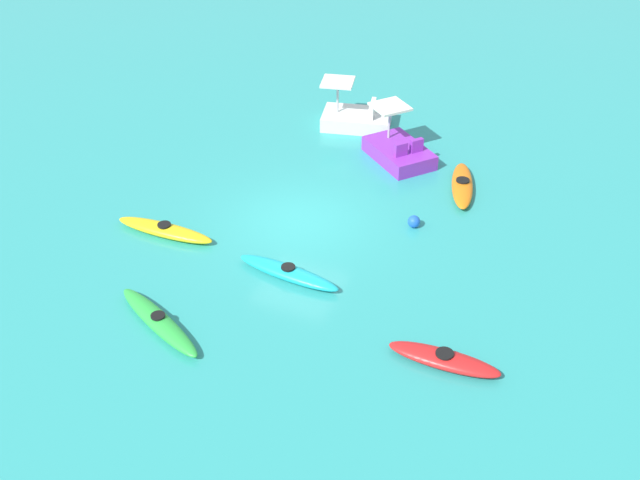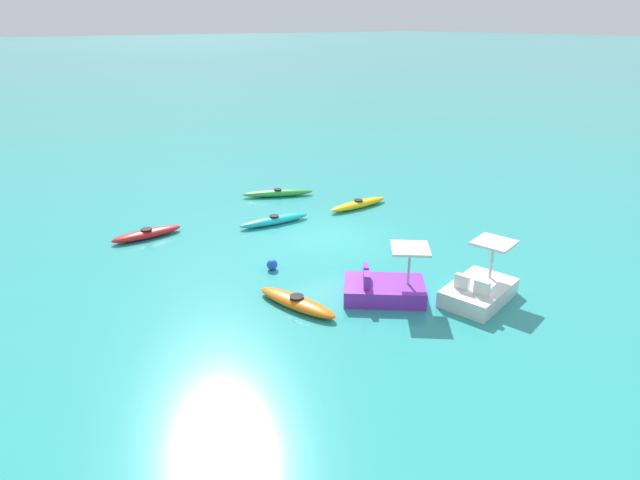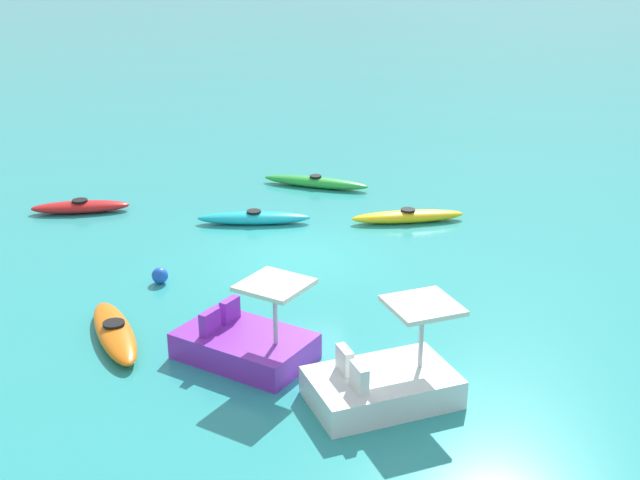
{
  "view_description": "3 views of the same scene",
  "coord_description": "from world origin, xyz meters",
  "px_view_note": "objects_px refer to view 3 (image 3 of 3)",
  "views": [
    {
      "loc": [
        18.09,
        8.61,
        13.16
      ],
      "look_at": [
        1.08,
        1.15,
        0.34
      ],
      "focal_mm": 45.6,
      "sensor_mm": 36.0,
      "label": 1
    },
    {
      "loc": [
        -15.19,
        11.29,
        7.78
      ],
      "look_at": [
        -1.32,
        1.36,
        0.71
      ],
      "focal_mm": 29.87,
      "sensor_mm": 36.0,
      "label": 2
    },
    {
      "loc": [
        -18.02,
        1.79,
        7.37
      ],
      "look_at": [
        -0.55,
        -0.5,
        0.64
      ],
      "focal_mm": 45.51,
      "sensor_mm": 36.0,
      "label": 3
    }
  ],
  "objects_px": {
    "kayak_orange": "(115,332)",
    "buoy_blue": "(160,276)",
    "kayak_yellow": "(408,216)",
    "pedal_boat_white": "(383,383)",
    "kayak_cyan": "(254,218)",
    "kayak_red": "(80,207)",
    "kayak_green": "(316,182)",
    "pedal_boat_purple": "(245,342)"
  },
  "relations": [
    {
      "from": "kayak_orange",
      "to": "buoy_blue",
      "type": "xyz_separation_m",
      "value": [
        2.61,
        -0.72,
        0.02
      ]
    },
    {
      "from": "kayak_yellow",
      "to": "pedal_boat_white",
      "type": "xyz_separation_m",
      "value": [
        -8.67,
        2.47,
        0.17
      ]
    },
    {
      "from": "kayak_cyan",
      "to": "kayak_orange",
      "type": "distance_m",
      "value": 6.98
    },
    {
      "from": "kayak_yellow",
      "to": "pedal_boat_white",
      "type": "height_order",
      "value": "pedal_boat_white"
    },
    {
      "from": "kayak_red",
      "to": "kayak_orange",
      "type": "height_order",
      "value": "same"
    },
    {
      "from": "kayak_red",
      "to": "kayak_green",
      "type": "distance_m",
      "value": 6.99
    },
    {
      "from": "kayak_cyan",
      "to": "pedal_boat_purple",
      "type": "xyz_separation_m",
      "value": [
        -7.35,
        0.55,
        0.17
      ]
    },
    {
      "from": "kayak_orange",
      "to": "pedal_boat_purple",
      "type": "height_order",
      "value": "pedal_boat_purple"
    },
    {
      "from": "kayak_cyan",
      "to": "buoy_blue",
      "type": "bearing_deg",
      "value": 148.02
    },
    {
      "from": "kayak_red",
      "to": "pedal_boat_white",
      "type": "bearing_deg",
      "value": -148.93
    },
    {
      "from": "kayak_cyan",
      "to": "buoy_blue",
      "type": "height_order",
      "value": "kayak_cyan"
    },
    {
      "from": "kayak_red",
      "to": "kayak_yellow",
      "type": "relative_size",
      "value": 0.87
    },
    {
      "from": "kayak_orange",
      "to": "pedal_boat_purple",
      "type": "distance_m",
      "value": 2.69
    },
    {
      "from": "kayak_cyan",
      "to": "buoy_blue",
      "type": "relative_size",
      "value": 8.43
    },
    {
      "from": "kayak_orange",
      "to": "pedal_boat_purple",
      "type": "bearing_deg",
      "value": -113.21
    },
    {
      "from": "kayak_red",
      "to": "kayak_orange",
      "type": "relative_size",
      "value": 0.94
    },
    {
      "from": "pedal_boat_white",
      "to": "kayak_yellow",
      "type": "bearing_deg",
      "value": -15.91
    },
    {
      "from": "pedal_boat_purple",
      "to": "pedal_boat_white",
      "type": "height_order",
      "value": "same"
    },
    {
      "from": "kayak_orange",
      "to": "pedal_boat_white",
      "type": "bearing_deg",
      "value": -120.83
    },
    {
      "from": "kayak_cyan",
      "to": "pedal_boat_white",
      "type": "height_order",
      "value": "pedal_boat_white"
    },
    {
      "from": "kayak_orange",
      "to": "kayak_yellow",
      "type": "distance_m",
      "value": 9.26
    },
    {
      "from": "kayak_cyan",
      "to": "pedal_boat_purple",
      "type": "height_order",
      "value": "pedal_boat_purple"
    },
    {
      "from": "kayak_cyan",
      "to": "kayak_yellow",
      "type": "xyz_separation_m",
      "value": [
        -0.41,
        -4.13,
        0.0
      ]
    },
    {
      "from": "kayak_red",
      "to": "kayak_yellow",
      "type": "distance_m",
      "value": 9.11
    },
    {
      "from": "kayak_cyan",
      "to": "kayak_yellow",
      "type": "relative_size",
      "value": 1.0
    },
    {
      "from": "kayak_yellow",
      "to": "pedal_boat_purple",
      "type": "relative_size",
      "value": 1.1
    },
    {
      "from": "pedal_boat_purple",
      "to": "kayak_green",
      "type": "bearing_deg",
      "value": -14.04
    },
    {
      "from": "kayak_yellow",
      "to": "pedal_boat_purple",
      "type": "height_order",
      "value": "pedal_boat_purple"
    },
    {
      "from": "kayak_green",
      "to": "kayak_yellow",
      "type": "height_order",
      "value": "same"
    },
    {
      "from": "pedal_boat_purple",
      "to": "buoy_blue",
      "type": "bearing_deg",
      "value": 25.44
    },
    {
      "from": "kayak_cyan",
      "to": "buoy_blue",
      "type": "distance_m",
      "value": 4.34
    },
    {
      "from": "kayak_yellow",
      "to": "kayak_red",
      "type": "bearing_deg",
      "value": 77.42
    },
    {
      "from": "pedal_boat_white",
      "to": "kayak_green",
      "type": "bearing_deg",
      "value": -1.9
    },
    {
      "from": "pedal_boat_purple",
      "to": "pedal_boat_white",
      "type": "xyz_separation_m",
      "value": [
        -1.73,
        -2.21,
        0.0
      ]
    },
    {
      "from": "kayak_green",
      "to": "pedal_boat_purple",
      "type": "bearing_deg",
      "value": 165.96
    },
    {
      "from": "kayak_red",
      "to": "buoy_blue",
      "type": "xyz_separation_m",
      "value": [
        -5.26,
        -2.47,
        0.02
      ]
    },
    {
      "from": "kayak_cyan",
      "to": "kayak_yellow",
      "type": "distance_m",
      "value": 4.15
    },
    {
      "from": "kayak_red",
      "to": "kayak_cyan",
      "type": "bearing_deg",
      "value": -108.27
    },
    {
      "from": "kayak_red",
      "to": "pedal_boat_purple",
      "type": "height_order",
      "value": "pedal_boat_purple"
    },
    {
      "from": "kayak_green",
      "to": "pedal_boat_purple",
      "type": "height_order",
      "value": "pedal_boat_purple"
    },
    {
      "from": "kayak_yellow",
      "to": "buoy_blue",
      "type": "bearing_deg",
      "value": 116.97
    },
    {
      "from": "kayak_green",
      "to": "pedal_boat_white",
      "type": "xyz_separation_m",
      "value": [
        -12.18,
        0.4,
        0.17
      ]
    }
  ]
}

